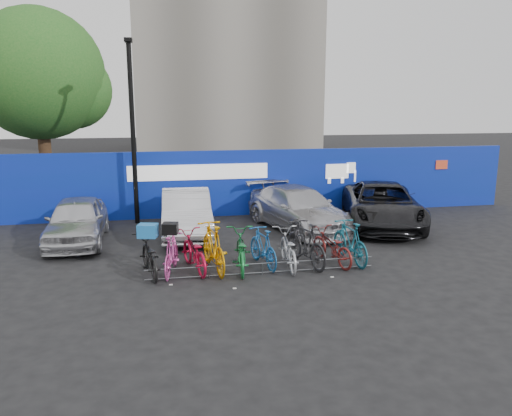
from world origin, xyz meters
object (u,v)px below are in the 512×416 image
object	(u,v)px
tree	(45,78)
lamppost	(133,128)
car_2	(298,209)
bike_5	(263,247)
bike_3	(213,247)
bike_7	(306,243)
car_3	(382,205)
bike_9	(350,242)
bike_rack	(262,268)
bike_1	(171,254)
car_0	(77,220)
bike_2	(194,252)
bike_6	(288,249)
bike_0	(149,256)
car_1	(186,213)
bike_8	(331,247)
bike_4	(241,250)

from	to	relation	value
tree	lamppost	world-z (taller)	tree
car_2	bike_5	distance (m)	4.06
tree	bike_3	size ratio (longest dim) A/B	3.86
bike_7	bike_3	bearing A→B (deg)	-14.52
car_3	bike_7	bearing A→B (deg)	-118.96
car_3	bike_9	distance (m)	4.38
lamppost	bike_rack	bearing A→B (deg)	-61.93
lamppost	bike_3	bearing A→B (deg)	-69.34
bike_1	lamppost	bearing A→B (deg)	-68.01
tree	car_0	distance (m)	8.37
car_0	bike_9	size ratio (longest dim) A/B	2.13
bike_2	bike_3	distance (m)	0.51
bike_6	bike_0	bearing A→B (deg)	2.42
bike_rack	car_3	distance (m)	6.42
car_2	bike_2	bearing A→B (deg)	-151.72
tree	car_0	world-z (taller)	tree
bike_9	car_0	bearing A→B (deg)	-31.03
car_1	bike_2	bearing A→B (deg)	-88.85
car_2	bike_1	world-z (taller)	car_2
tree	bike_6	bearing A→B (deg)	-53.76
tree	bike_7	size ratio (longest dim) A/B	4.04
bike_rack	bike_6	world-z (taller)	bike_6
car_3	bike_5	bearing A→B (deg)	-127.13
bike_rack	car_1	xyz separation A→B (m)	(-1.60, 4.13, 0.53)
lamppost	bike_1	xyz separation A→B (m)	(1.04, -5.52, -2.77)
bike_2	bike_8	world-z (taller)	bike_2
bike_rack	bike_2	distance (m)	1.75
bike_4	car_1	bearing A→B (deg)	-66.54
car_0	bike_4	distance (m)	5.52
tree	bike_0	distance (m)	11.90
car_1	car_3	xyz separation A→B (m)	(6.53, -0.06, 0.02)
bike_0	bike_2	xyz separation A→B (m)	(1.07, 0.13, 0.02)
bike_3	car_1	bearing A→B (deg)	-91.22
car_3	car_1	bearing A→B (deg)	-163.54
car_2	bike_0	size ratio (longest dim) A/B	2.60
car_1	bike_3	distance (m)	3.66
bike_rack	bike_8	bearing A→B (deg)	13.95
car_0	bike_7	distance (m)	6.90
lamppost	bike_2	distance (m)	6.28
lamppost	bike_5	xyz separation A→B (m)	(3.34, -5.40, -2.77)
bike_3	bike_1	bearing A→B (deg)	-6.83
car_2	bike_9	bearing A→B (deg)	-100.39
car_0	car_3	distance (m)	9.76
tree	bike_0	bearing A→B (deg)	-68.12
tree	car_0	size ratio (longest dim) A/B	1.97
tree	bike_1	world-z (taller)	tree
lamppost	bike_7	world-z (taller)	lamppost
bike_rack	bike_0	size ratio (longest dim) A/B	3.10
bike_7	bike_8	xyz separation A→B (m)	(0.68, -0.01, -0.12)
bike_6	bike_8	size ratio (longest dim) A/B	1.05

